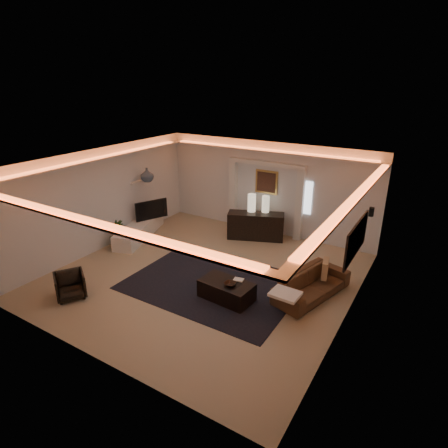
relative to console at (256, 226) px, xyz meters
The scene contains 33 objects.
floor 2.81m from the console, 90.28° to the right, with size 7.00×7.00×0.00m, color tan.
ceiling 3.74m from the console, 90.28° to the right, with size 7.00×7.00×0.00m, color white.
wall_back 1.27m from the console, 91.09° to the left, with size 7.00×7.00×0.00m, color silver.
wall_front 6.37m from the console, 90.12° to the right, with size 7.00×7.00×0.00m, color silver.
wall_left 4.60m from the console, 141.62° to the right, with size 7.00×7.00×0.00m, color silver.
wall_right 4.58m from the console, 38.60° to the right, with size 7.00×7.00×0.00m, color silver.
cove_soffit 3.56m from the console, 90.28° to the right, with size 7.00×7.00×0.04m, color silver.
daylight_slit 1.78m from the console, 27.54° to the left, with size 0.25×0.03×1.00m, color white.
area_rug 3.03m from the console, 82.62° to the right, with size 4.00×3.00×0.01m, color black.
pilaster_left 1.49m from the console, 152.08° to the left, with size 0.22×0.20×2.20m, color silver.
pilaster_right 1.47m from the console, 28.49° to the left, with size 0.22×0.20×2.20m, color silver.
alcove_header 1.95m from the console, 91.26° to the left, with size 2.52×0.20×0.12m, color silver.
painting_frame 1.43m from the console, 91.13° to the left, with size 0.74×0.04×0.74m, color tan.
painting_canvas 1.41m from the console, 91.18° to the left, with size 0.62×0.02×0.62m, color #4C2D1E.
art_panel_frame 4.45m from the console, 35.70° to the right, with size 0.04×1.64×0.74m, color black.
art_panel_gold 4.43m from the console, 35.89° to the right, with size 0.02×1.50×0.62m, color tan.
wall_sconce 3.65m from the console, ahead, with size 0.12×0.12×0.22m, color black.
wall_niche 3.92m from the console, 158.17° to the right, with size 0.10×0.55×0.04m, color silver.
console is the anchor object (origin of this frame).
lamp_left 0.73m from the console, 155.49° to the left, with size 0.25×0.25×0.55m, color beige.
lamp_right 0.76m from the console, 55.64° to the left, with size 0.23×0.23×0.51m, color beige.
media_ledge 3.64m from the console, 150.57° to the right, with size 0.62×2.48×0.46m, color white.
tv 3.42m from the console, 158.60° to the right, with size 0.14×1.07×0.61m, color black.
figurine 3.11m from the console, 165.77° to the right, with size 0.14×0.14×0.39m, color #2F251A.
ginger_jar 3.71m from the console, 158.31° to the right, with size 0.41×0.41×0.43m, color slate.
plant 4.16m from the console, 139.58° to the right, with size 0.46×0.46×0.82m, color #17340E.
sofa 3.44m from the console, 41.10° to the right, with size 0.79×2.03×0.59m, color #45261C.
throw_blanket 4.12m from the console, 54.66° to the right, with size 0.59×0.48×0.06m, color #FFF6CB.
throw_pillow 3.32m from the console, 34.12° to the right, with size 0.13×0.43×0.43m, color tan.
coffee_table 3.55m from the console, 73.66° to the right, with size 1.20×0.66×0.45m, color black.
bowl 3.65m from the console, 71.93° to the right, with size 0.26×0.26×0.06m, color black.
magazine 3.40m from the console, 69.62° to the right, with size 0.22×0.16×0.03m, color #EFDEC8.
armchair 5.58m from the console, 111.85° to the right, with size 0.63×0.65×0.59m, color black.
Camera 1 is at (4.77, -6.89, 4.71)m, focal length 30.06 mm.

